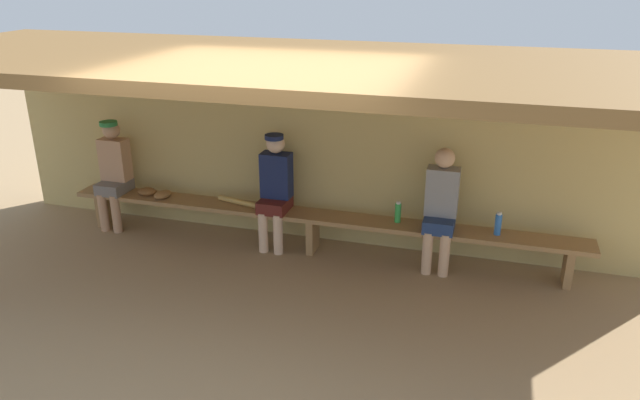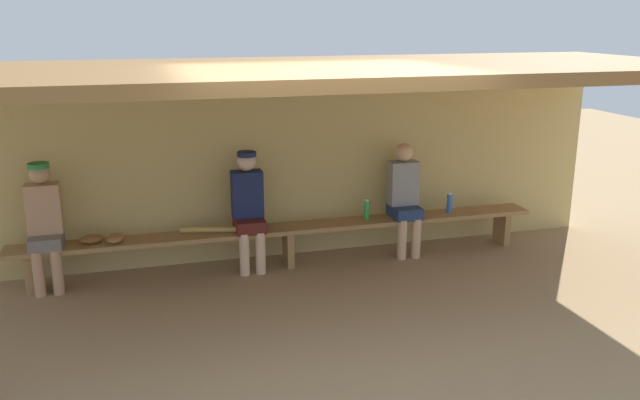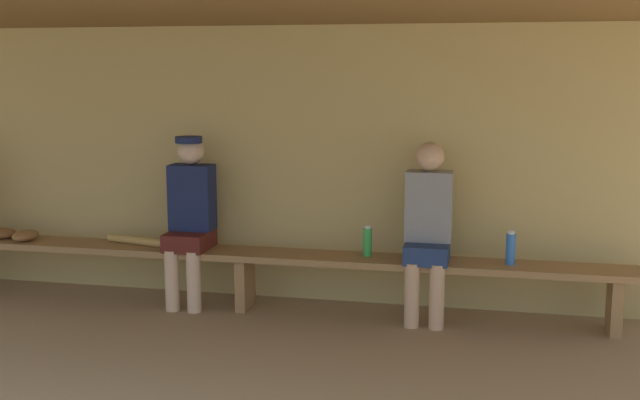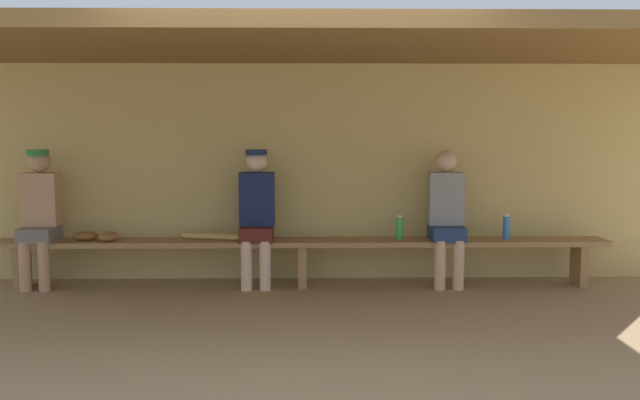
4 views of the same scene
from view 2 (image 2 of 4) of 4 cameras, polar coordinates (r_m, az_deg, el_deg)
name	(u,v)px [view 2 (image 2 of 4)]	position (r m, az deg, el deg)	size (l,w,h in m)	color
ground_plane	(326,322)	(6.33, 0.52, -10.41)	(24.00, 24.00, 0.00)	#9E7F59
back_wall	(279,163)	(7.81, -3.57, 3.17)	(8.00, 0.20, 2.20)	tan
dugout_roof	(306,72)	(6.39, -1.22, 10.95)	(8.00, 2.80, 0.12)	brown
bench	(288,233)	(7.58, -2.76, -2.81)	(6.00, 0.36, 0.46)	#9E7547
player_with_sunglasses	(44,220)	(7.37, -22.57, -1.63)	(0.34, 0.42, 1.34)	slate
player_rightmost	(404,195)	(7.90, 7.26, 0.45)	(0.34, 0.42, 1.34)	navy
player_shirtless_tan	(248,205)	(7.39, -6.17, -0.44)	(0.34, 0.42, 1.34)	#591E19
water_bottle_green	(450,203)	(8.20, 11.06, -0.25)	(0.07, 0.07, 0.25)	blue
water_bottle_blue	(367,209)	(7.82, 4.03, -0.81)	(0.07, 0.07, 0.24)	green
baseball_glove_worn	(115,238)	(7.34, -17.17, -3.15)	(0.24, 0.17, 0.09)	olive
baseball_glove_dark_brown	(92,239)	(7.39, -19.02, -3.19)	(0.24, 0.17, 0.09)	brown
baseball_bat	(217,230)	(7.42, -8.80, -2.53)	(0.07, 0.07, 0.81)	tan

